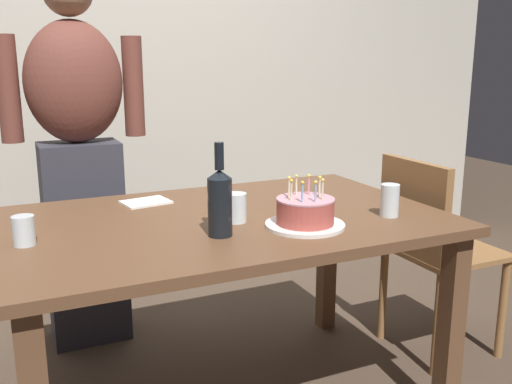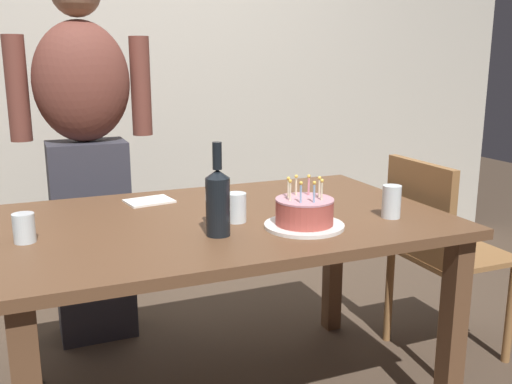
# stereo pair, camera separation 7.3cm
# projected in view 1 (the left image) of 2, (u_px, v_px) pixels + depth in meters

# --- Properties ---
(back_wall) EXTENTS (5.20, 0.10, 2.60)m
(back_wall) POSITION_uv_depth(u_px,v_px,m) (122.00, 54.00, 3.24)
(back_wall) COLOR beige
(back_wall) RESTS_ON ground_plane
(dining_table) EXTENTS (1.50, 0.96, 0.74)m
(dining_table) POSITION_uv_depth(u_px,v_px,m) (226.00, 243.00, 2.02)
(dining_table) COLOR brown
(dining_table) RESTS_ON ground_plane
(birthday_cake) EXTENTS (0.26, 0.26, 0.17)m
(birthday_cake) POSITION_uv_depth(u_px,v_px,m) (305.00, 214.00, 1.87)
(birthday_cake) COLOR white
(birthday_cake) RESTS_ON dining_table
(water_glass_near) EXTENTS (0.06, 0.06, 0.09)m
(water_glass_near) POSITION_uv_depth(u_px,v_px,m) (24.00, 231.00, 1.68)
(water_glass_near) COLOR silver
(water_glass_near) RESTS_ON dining_table
(water_glass_far) EXTENTS (0.07, 0.07, 0.11)m
(water_glass_far) POSITION_uv_depth(u_px,v_px,m) (390.00, 200.00, 1.99)
(water_glass_far) COLOR silver
(water_glass_far) RESTS_ON dining_table
(water_glass_side) EXTENTS (0.07, 0.07, 0.10)m
(water_glass_side) POSITION_uv_depth(u_px,v_px,m) (236.00, 208.00, 1.92)
(water_glass_side) COLOR silver
(water_glass_side) RESTS_ON dining_table
(wine_bottle) EXTENTS (0.08, 0.08, 0.29)m
(wine_bottle) POSITION_uv_depth(u_px,v_px,m) (220.00, 201.00, 1.76)
(wine_bottle) COLOR black
(wine_bottle) RESTS_ON dining_table
(napkin_stack) EXTENTS (0.19, 0.15, 0.01)m
(napkin_stack) POSITION_uv_depth(u_px,v_px,m) (146.00, 202.00, 2.18)
(napkin_stack) COLOR white
(napkin_stack) RESTS_ON dining_table
(person_man_bearded) EXTENTS (0.61, 0.27, 1.66)m
(person_man_bearded) POSITION_uv_depth(u_px,v_px,m) (79.00, 153.00, 2.51)
(person_man_bearded) COLOR #33333D
(person_man_bearded) RESTS_ON ground_plane
(dining_chair) EXTENTS (0.42, 0.42, 0.87)m
(dining_chair) POSITION_uv_depth(u_px,v_px,m) (429.00, 241.00, 2.45)
(dining_chair) COLOR olive
(dining_chair) RESTS_ON ground_plane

